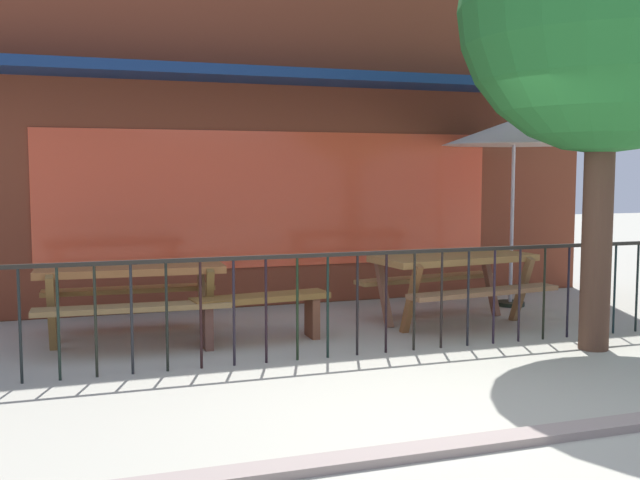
% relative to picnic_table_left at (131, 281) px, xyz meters
% --- Properties ---
extents(ground, '(40.00, 40.00, 0.00)m').
position_rel_picnic_table_left_xyz_m(ground, '(1.94, -3.07, -0.61)').
color(ground, '#A29F90').
extents(pub_storefront, '(8.98, 1.29, 5.55)m').
position_rel_picnic_table_left_xyz_m(pub_storefront, '(1.94, 1.73, 2.14)').
color(pub_storefront, '#472715').
rests_on(pub_storefront, ground).
extents(patio_fence_front, '(7.57, 0.04, 0.97)m').
position_rel_picnic_table_left_xyz_m(patio_fence_front, '(1.94, -1.24, 0.05)').
color(patio_fence_front, black).
rests_on(patio_fence_front, ground).
extents(picnic_table_left, '(1.86, 1.44, 0.79)m').
position_rel_picnic_table_left_xyz_m(picnic_table_left, '(0.00, 0.00, 0.00)').
color(picnic_table_left, brown).
rests_on(picnic_table_left, ground).
extents(picnic_table_right, '(1.96, 1.58, 0.79)m').
position_rel_picnic_table_left_xyz_m(picnic_table_right, '(3.48, -0.25, 0.00)').
color(picnic_table_right, olive).
rests_on(picnic_table_right, ground).
extents(patio_umbrella, '(1.79, 1.79, 2.35)m').
position_rel_picnic_table_left_xyz_m(patio_umbrella, '(4.72, 0.51, 1.56)').
color(patio_umbrella, black).
rests_on(patio_umbrella, ground).
extents(patio_bench, '(1.43, 0.48, 0.48)m').
position_rel_picnic_table_left_xyz_m(patio_bench, '(1.22, -0.45, -0.26)').
color(patio_bench, brown).
rests_on(patio_bench, ground).
extents(street_tree, '(2.69, 2.69, 4.56)m').
position_rel_picnic_table_left_xyz_m(street_tree, '(4.18, -1.75, 2.58)').
color(street_tree, '#4A3124').
rests_on(street_tree, ground).
extents(curb_edge, '(12.58, 0.20, 0.11)m').
position_rel_picnic_table_left_xyz_m(curb_edge, '(1.94, -3.64, -0.61)').
color(curb_edge, gray).
rests_on(curb_edge, ground).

